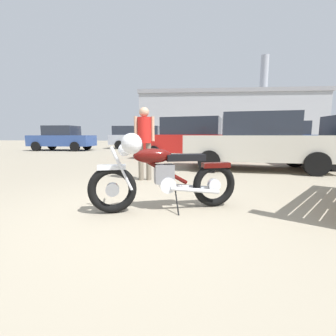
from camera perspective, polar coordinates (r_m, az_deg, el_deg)
ground_plane at (r=3.01m, az=-7.63°, el=-12.03°), size 80.00×80.00×0.00m
vintage_motorcycle at (r=3.12m, az=-1.50°, el=-1.85°), size 2.00×0.95×1.07m
bystander at (r=5.28m, az=-5.89°, el=7.95°), size 0.45×0.30×1.66m
white_estate_far at (r=17.40m, az=-24.86°, el=6.76°), size 4.23×1.99×1.67m
pale_sedan_back at (r=10.10m, az=4.95°, el=7.46°), size 4.13×2.33×1.78m
red_hatchback_near at (r=18.28m, az=-7.19°, el=7.80°), size 4.79×2.17×1.74m
silver_sedan_mid at (r=7.40m, az=21.14°, el=6.08°), size 4.33×2.20×1.67m
blue_hatchback_right at (r=14.28m, az=27.03°, el=6.81°), size 3.93×1.88×1.78m
industrial_building at (r=36.61m, az=13.54°, el=11.62°), size 24.12×15.50×12.55m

